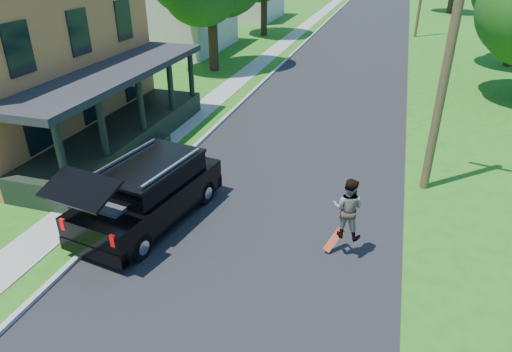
% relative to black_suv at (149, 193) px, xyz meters
% --- Properties ---
extents(ground, '(140.00, 140.00, 0.00)m').
position_rel_black_suv_xyz_m(ground, '(3.11, -1.50, -0.93)').
color(ground, '#255E12').
rests_on(ground, ground).
extents(street, '(8.00, 120.00, 0.02)m').
position_rel_black_suv_xyz_m(street, '(3.11, 18.50, -0.93)').
color(street, black).
rests_on(street, ground).
extents(curb, '(0.15, 120.00, 0.12)m').
position_rel_black_suv_xyz_m(curb, '(-0.94, 18.50, -0.93)').
color(curb, '#979893').
rests_on(curb, ground).
extents(sidewalk, '(1.30, 120.00, 0.03)m').
position_rel_black_suv_xyz_m(sidewalk, '(-2.49, 18.50, -0.93)').
color(sidewalk, gray).
rests_on(sidewalk, ground).
extents(front_walk, '(6.50, 1.20, 0.03)m').
position_rel_black_suv_xyz_m(front_walk, '(-6.39, 4.50, -0.93)').
color(front_walk, gray).
rests_on(front_walk, ground).
extents(black_suv, '(2.75, 5.47, 2.44)m').
position_rel_black_suv_xyz_m(black_suv, '(0.00, 0.00, 0.00)').
color(black_suv, black).
rests_on(black_suv, ground).
extents(skateboarder, '(0.87, 0.72, 1.63)m').
position_rel_black_suv_xyz_m(skateboarder, '(5.61, 0.00, 0.48)').
color(skateboarder, black).
rests_on(skateboarder, ground).
extents(skateboard, '(0.52, 0.48, 0.62)m').
position_rel_black_suv_xyz_m(skateboard, '(5.34, 0.07, -0.58)').
color(skateboard, '#B6370F').
rests_on(skateboard, ground).
extents(utility_pole_near, '(1.69, 0.54, 9.35)m').
position_rel_black_suv_xyz_m(utility_pole_near, '(7.73, 4.50, 3.89)').
color(utility_pole_near, '#463620').
rests_on(utility_pole_near, ground).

